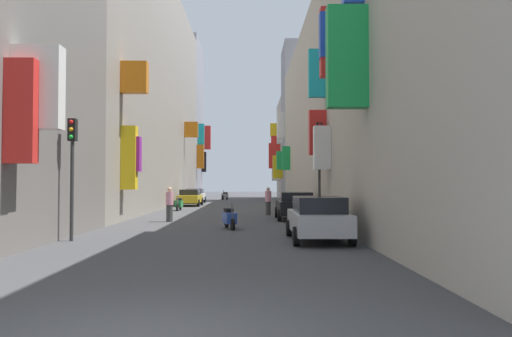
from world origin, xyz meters
name	(u,v)px	position (x,y,z in m)	size (l,w,h in m)	color
ground_plane	(231,209)	(0.00, 30.00, 0.00)	(140.00, 140.00, 0.00)	#424244
building_left_mid_a	(135,91)	(-8.00, 33.62, 9.40)	(7.32, 35.88, 18.80)	gray
building_left_mid_b	(176,120)	(-7.98, 55.79, 9.91)	(7.18, 8.43, 19.84)	gray
building_right_near	(495,6)	(7.98, 6.96, 6.70)	(7.24, 13.90, 13.40)	#B2A899
building_right_mid_a	(342,122)	(8.00, 28.99, 6.35)	(6.80, 30.20, 12.71)	#B2A899
building_right_mid_b	(310,124)	(7.98, 47.35, 8.45)	(7.10, 6.53, 16.94)	gray
building_right_mid_c	(302,150)	(7.97, 55.31, 6.08)	(7.38, 9.38, 12.16)	#9E9384
parked_car_yellow	(190,197)	(-3.70, 35.45, 0.73)	(1.91, 4.23, 1.38)	gold
parked_car_silver	(318,218)	(3.68, 10.43, 0.78)	(1.91, 4.21, 1.48)	#B7B7BC
parked_car_white	(195,195)	(-3.93, 40.92, 0.73)	(1.89, 4.18, 1.37)	white
parked_car_black	(295,205)	(3.78, 19.92, 0.77)	(2.00, 4.04, 1.45)	black
scooter_green	(179,204)	(-3.62, 28.56, 0.46)	(0.46, 1.82, 1.13)	#287F3D
scooter_silver	(225,196)	(-1.54, 50.75, 0.46)	(0.76, 1.75, 1.13)	#ADADB2
scooter_blue	(229,218)	(0.52, 14.75, 0.46)	(0.68, 1.74, 1.13)	#2D4CAD
pedestrian_crossing	(170,205)	(-2.62, 18.48, 0.86)	(0.53, 0.53, 1.72)	#3B3B3B
pedestrian_near_left	(268,201)	(2.49, 23.51, 0.84)	(0.53, 0.53, 1.68)	#3C3C3C
traffic_light_near_corner	(72,157)	(-4.57, 10.49, 2.80)	(0.26, 0.34, 4.10)	#2D2D2D
traffic_light_far_corner	(319,156)	(4.58, 16.45, 3.18)	(0.26, 0.34, 4.72)	#2D2D2D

